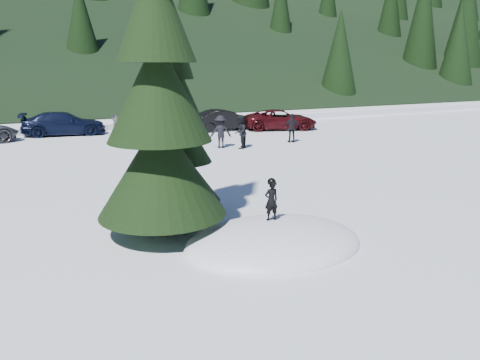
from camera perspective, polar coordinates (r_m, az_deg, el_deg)
name	(u,v)px	position (r m, az deg, el deg)	size (l,w,h in m)	color
ground	(274,244)	(11.48, 4.14, -7.77)	(200.00, 200.00, 0.00)	white
snow_mound	(274,244)	(11.48, 4.14, -7.77)	(4.48, 3.52, 0.96)	white
spruce_tall	(159,104)	(11.49, -9.89, 9.14)	(3.20, 3.20, 8.60)	black
spruce_short	(181,143)	(13.26, -7.26, 4.54)	(2.20, 2.20, 5.37)	black
child_skier	(271,201)	(11.54, 3.84, -2.52)	(0.36, 0.24, 0.99)	black
adult_0	(240,132)	(24.24, 0.04, 5.85)	(0.83, 0.65, 1.70)	black
adult_1	(292,128)	(26.34, 6.36, 6.30)	(0.94, 0.39, 1.61)	black
adult_2	(221,132)	(24.43, -2.37, 5.89)	(1.09, 0.63, 1.69)	black
car_3	(64,124)	(30.99, -20.70, 6.46)	(2.01, 4.93, 1.43)	black
car_4	(144,118)	(32.70, -11.68, 7.41)	(1.71, 4.25, 1.45)	#909298
car_5	(224,120)	(31.19, -1.96, 7.33)	(1.46, 4.20, 1.38)	black
car_6	(281,120)	(31.71, 4.97, 7.35)	(2.22, 4.82, 1.34)	#3C0A0E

